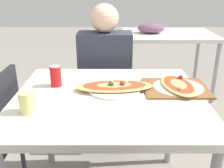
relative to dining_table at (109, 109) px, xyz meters
name	(u,v)px	position (x,y,z in m)	size (l,w,h in m)	color
dining_table	(109,109)	(0.00, 0.00, 0.00)	(1.05, 0.94, 0.77)	silver
chair_far_seated	(106,86)	(-0.04, 0.80, -0.18)	(0.40, 0.40, 0.88)	black
person_seated	(106,67)	(-0.04, 0.69, 0.03)	(0.42, 0.25, 1.21)	#2D2D38
pizza_main	(115,87)	(0.03, 0.08, 0.10)	(0.46, 0.31, 0.06)	white
soda_can	(56,76)	(-0.32, 0.15, 0.14)	(0.07, 0.07, 0.12)	red
drink_glass	(28,102)	(-0.39, -0.19, 0.13)	(0.08, 0.08, 0.11)	#E0DB7F
serving_tray	(176,88)	(0.39, 0.10, 0.09)	(0.37, 0.31, 0.01)	brown
pizza_second	(179,86)	(0.41, 0.10, 0.10)	(0.29, 0.37, 0.05)	white
background_table	(166,38)	(0.67, 1.86, 0.02)	(1.10, 0.80, 0.89)	silver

